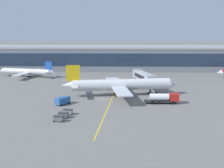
{
  "coord_description": "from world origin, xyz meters",
  "views": [
    {
      "loc": [
        5.77,
        -100.65,
        24.46
      ],
      "look_at": [
        3.4,
        3.41,
        4.5
      ],
      "focal_mm": 49.6,
      "sensor_mm": 36.0,
      "label": 1
    }
  ],
  "objects_px": {
    "main_airliner": "(121,85)",
    "commuter_jet_near": "(26,71)",
    "fuel_tanker": "(164,98)",
    "crew_van": "(62,100)",
    "baggage_cart_1": "(63,115)",
    "baggage_cart_2": "(68,112)",
    "baggage_cart_0": "(59,118)"
  },
  "relations": [
    {
      "from": "main_airliner",
      "to": "commuter_jet_near",
      "type": "distance_m",
      "value": 58.86
    },
    {
      "from": "fuel_tanker",
      "to": "crew_van",
      "type": "distance_m",
      "value": 31.87
    },
    {
      "from": "baggage_cart_1",
      "to": "baggage_cart_2",
      "type": "distance_m",
      "value": 3.2
    },
    {
      "from": "main_airliner",
      "to": "baggage_cart_0",
      "type": "relative_size",
      "value": 14.28
    },
    {
      "from": "main_airliner",
      "to": "commuter_jet_near",
      "type": "height_order",
      "value": "main_airliner"
    },
    {
      "from": "fuel_tanker",
      "to": "crew_van",
      "type": "height_order",
      "value": "fuel_tanker"
    },
    {
      "from": "fuel_tanker",
      "to": "commuter_jet_near",
      "type": "height_order",
      "value": "commuter_jet_near"
    },
    {
      "from": "main_airliner",
      "to": "fuel_tanker",
      "type": "bearing_deg",
      "value": -38.82
    },
    {
      "from": "baggage_cart_0",
      "to": "crew_van",
      "type": "bearing_deg",
      "value": 97.22
    },
    {
      "from": "main_airliner",
      "to": "crew_van",
      "type": "xyz_separation_m",
      "value": [
        -18.33,
        -12.88,
        -2.62
      ]
    },
    {
      "from": "crew_van",
      "to": "commuter_jet_near",
      "type": "relative_size",
      "value": 0.18
    },
    {
      "from": "baggage_cart_2",
      "to": "baggage_cart_0",
      "type": "bearing_deg",
      "value": -101.34
    },
    {
      "from": "fuel_tanker",
      "to": "crew_van",
      "type": "relative_size",
      "value": 2.03
    },
    {
      "from": "crew_van",
      "to": "baggage_cart_0",
      "type": "distance_m",
      "value": 17.21
    },
    {
      "from": "main_airliner",
      "to": "baggage_cart_1",
      "type": "xyz_separation_m",
      "value": [
        -15.54,
        -26.81,
        -3.15
      ]
    },
    {
      "from": "fuel_tanker",
      "to": "baggage_cart_1",
      "type": "distance_m",
      "value": 33.13
    },
    {
      "from": "baggage_cart_2",
      "to": "main_airliner",
      "type": "bearing_deg",
      "value": 57.79
    },
    {
      "from": "baggage_cart_1",
      "to": "commuter_jet_near",
      "type": "xyz_separation_m",
      "value": [
        -29.19,
        65.04,
        1.88
      ]
    },
    {
      "from": "crew_van",
      "to": "baggage_cart_1",
      "type": "bearing_deg",
      "value": -78.67
    },
    {
      "from": "main_airliner",
      "to": "baggage_cart_1",
      "type": "height_order",
      "value": "main_airliner"
    },
    {
      "from": "baggage_cart_0",
      "to": "commuter_jet_near",
      "type": "height_order",
      "value": "commuter_jet_near"
    },
    {
      "from": "crew_van",
      "to": "baggage_cart_1",
      "type": "height_order",
      "value": "crew_van"
    },
    {
      "from": "fuel_tanker",
      "to": "baggage_cart_0",
      "type": "relative_size",
      "value": 3.72
    },
    {
      "from": "main_airliner",
      "to": "baggage_cart_0",
      "type": "height_order",
      "value": "main_airliner"
    },
    {
      "from": "fuel_tanker",
      "to": "baggage_cart_1",
      "type": "height_order",
      "value": "fuel_tanker"
    },
    {
      "from": "commuter_jet_near",
      "to": "baggage_cart_2",
      "type": "bearing_deg",
      "value": -64.28
    },
    {
      "from": "main_airliner",
      "to": "baggage_cart_0",
      "type": "xyz_separation_m",
      "value": [
        -16.17,
        -29.94,
        -3.15
      ]
    },
    {
      "from": "baggage_cart_2",
      "to": "commuter_jet_near",
      "type": "xyz_separation_m",
      "value": [
        -29.82,
        61.9,
        1.88
      ]
    },
    {
      "from": "baggage_cart_0",
      "to": "baggage_cart_1",
      "type": "distance_m",
      "value": 3.2
    },
    {
      "from": "fuel_tanker",
      "to": "baggage_cart_0",
      "type": "bearing_deg",
      "value": -147.19
    },
    {
      "from": "fuel_tanker",
      "to": "baggage_cart_0",
      "type": "distance_m",
      "value": 35.27
    },
    {
      "from": "commuter_jet_near",
      "to": "main_airliner",
      "type": "bearing_deg",
      "value": -40.53
    }
  ]
}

